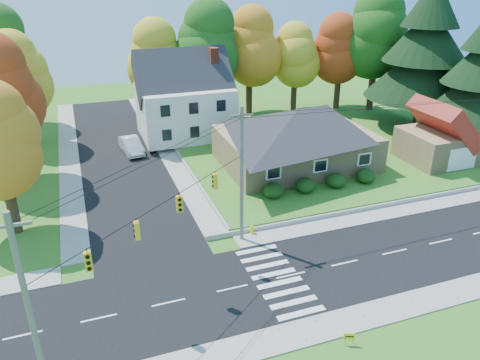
{
  "coord_description": "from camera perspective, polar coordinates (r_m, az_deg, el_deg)",
  "views": [
    {
      "loc": [
        -11.52,
        -22.31,
        18.19
      ],
      "look_at": [
        -0.61,
        8.0,
        3.44
      ],
      "focal_mm": 35.0,
      "sensor_mm": 36.0,
      "label": 1
    }
  ],
  "objects": [
    {
      "name": "tree_lot_2",
      "position": [
        60.99,
        1.16,
        15.9
      ],
      "size": [
        7.28,
        7.28,
        13.56
      ],
      "color": "#3F2A19",
      "rests_on": "lawn"
    },
    {
      "name": "sidewalk_north",
      "position": [
        34.76,
        2.64,
        -6.9
      ],
      "size": [
        90.0,
        2.0,
        0.08
      ],
      "primitive_type": "cube",
      "color": "#9C9A90",
      "rests_on": "ground"
    },
    {
      "name": "hedge_row",
      "position": [
        41.03,
        9.86,
        -0.34
      ],
      "size": [
        10.7,
        1.7,
        1.27
      ],
      "color": "#163A10",
      "rests_on": "lawn"
    },
    {
      "name": "road_cross",
      "position": [
        51.74,
        -14.63,
        3.21
      ],
      "size": [
        8.0,
        44.0,
        0.02
      ],
      "primitive_type": "cube",
      "color": "black",
      "rests_on": "ground"
    },
    {
      "name": "traffic_infrastructure",
      "position": [
        29.32,
        5.26,
        -1.92
      ],
      "size": [
        38.1,
        10.66,
        10.0
      ],
      "color": "#666059",
      "rests_on": "ground"
    },
    {
      "name": "tree_lot_3",
      "position": [
        62.67,
        6.79,
        14.76
      ],
      "size": [
        6.16,
        6.16,
        11.47
      ],
      "color": "#3F2A19",
      "rests_on": "lawn"
    },
    {
      "name": "tree_lot_5",
      "position": [
        64.86,
        16.45,
        16.65
      ],
      "size": [
        8.4,
        8.4,
        15.64
      ],
      "color": "#3F2A19",
      "rests_on": "lawn"
    },
    {
      "name": "tree_west_3",
      "position": [
        63.41,
        -27.18,
        13.78
      ],
      "size": [
        7.84,
        7.84,
        14.6
      ],
      "color": "#3F2A19",
      "rests_on": "ground"
    },
    {
      "name": "road_main",
      "position": [
        31.0,
        6.21,
        -11.47
      ],
      "size": [
        90.0,
        8.0,
        0.02
      ],
      "primitive_type": "cube",
      "color": "black",
      "rests_on": "ground"
    },
    {
      "name": "fire_hydrant",
      "position": [
        34.92,
        1.44,
        -6.1
      ],
      "size": [
        0.44,
        0.34,
        0.76
      ],
      "color": "#FFF500",
      "rests_on": "ground"
    },
    {
      "name": "conifer_east_a",
      "position": [
        59.37,
        21.68,
        14.43
      ],
      "size": [
        12.8,
        12.8,
        16.96
      ],
      "color": "#3F2A19",
      "rests_on": "lawn"
    },
    {
      "name": "tree_west_2",
      "position": [
        55.57,
        -25.62,
        11.49
      ],
      "size": [
        6.72,
        6.72,
        12.51
      ],
      "color": "#3F2A19",
      "rests_on": "ground"
    },
    {
      "name": "tree_lot_1",
      "position": [
        58.09,
        -4.24,
        16.05
      ],
      "size": [
        7.84,
        7.84,
        14.6
      ],
      "color": "#3F2A19",
      "rests_on": "lawn"
    },
    {
      "name": "sidewalk_south",
      "position": [
        27.6,
        10.87,
        -17.05
      ],
      "size": [
        90.0,
        2.0,
        0.08
      ],
      "primitive_type": "cube",
      "color": "#9C9A90",
      "rests_on": "ground"
    },
    {
      "name": "white_car",
      "position": [
        51.2,
        -13.11,
        4.13
      ],
      "size": [
        2.25,
        5.11,
        1.63
      ],
      "primitive_type": "imported",
      "rotation": [
        0.0,
        0.0,
        0.11
      ],
      "color": "silver",
      "rests_on": "road_cross"
    },
    {
      "name": "ground",
      "position": [
        31.01,
        6.2,
        -11.48
      ],
      "size": [
        120.0,
        120.0,
        0.0
      ],
      "primitive_type": "plane",
      "color": "#3D7923"
    },
    {
      "name": "tree_lot_0",
      "position": [
        57.96,
        -10.37,
        14.41
      ],
      "size": [
        6.72,
        6.72,
        12.51
      ],
      "color": "#3F2A19",
      "rests_on": "lawn"
    },
    {
      "name": "yard_sign",
      "position": [
        26.43,
        13.19,
        -18.1
      ],
      "size": [
        0.57,
        0.25,
        0.76
      ],
      "color": "black",
      "rests_on": "ground"
    },
    {
      "name": "lawn",
      "position": [
        52.9,
        9.17,
        4.46
      ],
      "size": [
        30.0,
        30.0,
        0.5
      ],
      "primitive_type": "cube",
      "color": "#3D7923",
      "rests_on": "ground"
    },
    {
      "name": "colonial_house",
      "position": [
        53.39,
        -6.72,
        9.67
      ],
      "size": [
        10.4,
        8.4,
        9.6
      ],
      "color": "silver",
      "rests_on": "lawn"
    },
    {
      "name": "ranch_house",
      "position": [
        45.51,
        6.84,
        5.29
      ],
      "size": [
        14.6,
        10.6,
        5.4
      ],
      "color": "tan",
      "rests_on": "lawn"
    },
    {
      "name": "garage",
      "position": [
        50.35,
        23.4,
        4.8
      ],
      "size": [
        7.3,
        6.3,
        4.6
      ],
      "color": "tan",
      "rests_on": "lawn"
    },
    {
      "name": "tree_lot_4",
      "position": [
        64.58,
        12.19,
        15.28
      ],
      "size": [
        6.72,
        6.72,
        12.51
      ],
      "color": "#3F2A19",
      "rests_on": "lawn"
    }
  ]
}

